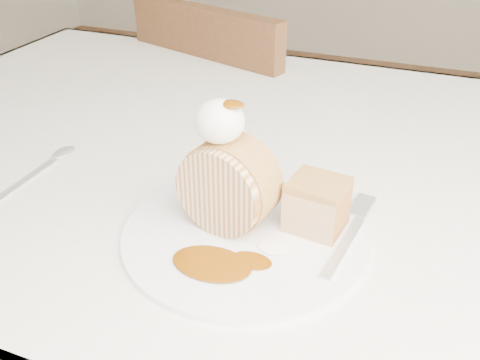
% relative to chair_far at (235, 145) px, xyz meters
% --- Properties ---
extents(table, '(1.40, 0.90, 0.75)m').
position_rel_chair_far_xyz_m(table, '(0.24, -0.47, 0.17)').
color(table, white).
rests_on(table, ground).
extents(chair_far, '(0.51, 0.51, 0.86)m').
position_rel_chair_far_xyz_m(chair_far, '(0.00, 0.00, 0.00)').
color(chair_far, brown).
rests_on(chair_far, ground).
extents(plate, '(0.31, 0.31, 0.01)m').
position_rel_chair_far_xyz_m(plate, '(0.29, -0.68, 0.27)').
color(plate, white).
rests_on(plate, table).
extents(roulade_slice, '(0.11, 0.07, 0.10)m').
position_rel_chair_far_xyz_m(roulade_slice, '(0.27, -0.67, 0.32)').
color(roulade_slice, beige).
rests_on(roulade_slice, plate).
extents(cake_chunk, '(0.07, 0.06, 0.05)m').
position_rel_chair_far_xyz_m(cake_chunk, '(0.36, -0.64, 0.29)').
color(cake_chunk, '#B47B44').
rests_on(cake_chunk, plate).
extents(whipped_cream, '(0.05, 0.05, 0.05)m').
position_rel_chair_far_xyz_m(whipped_cream, '(0.26, -0.67, 0.40)').
color(whipped_cream, white).
rests_on(whipped_cream, roulade_slice).
extents(caramel_drizzle, '(0.03, 0.02, 0.01)m').
position_rel_chair_far_xyz_m(caramel_drizzle, '(0.27, -0.67, 0.42)').
color(caramel_drizzle, '#693404').
rests_on(caramel_drizzle, whipped_cream).
extents(caramel_pool, '(0.09, 0.07, 0.00)m').
position_rel_chair_far_xyz_m(caramel_pool, '(0.28, -0.75, 0.27)').
color(caramel_pool, '#693404').
rests_on(caramel_pool, plate).
extents(fork, '(0.04, 0.17, 0.00)m').
position_rel_chair_far_xyz_m(fork, '(0.40, -0.67, 0.27)').
color(fork, silver).
rests_on(fork, plate).
extents(spoon, '(0.02, 0.15, 0.00)m').
position_rel_chair_far_xyz_m(spoon, '(-0.03, -0.67, 0.26)').
color(spoon, silver).
rests_on(spoon, table).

